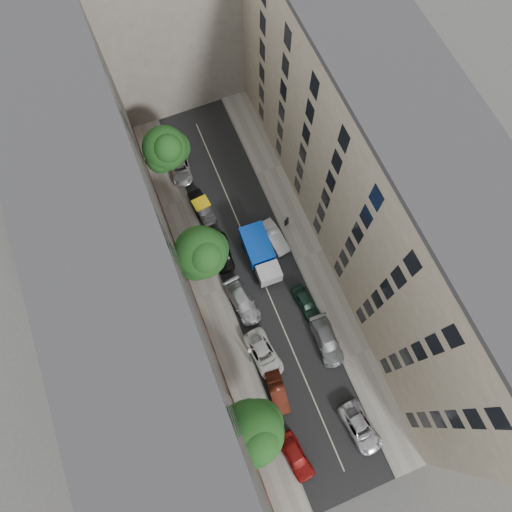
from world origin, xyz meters
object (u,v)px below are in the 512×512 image
car_right_1 (327,341)px  lamp_post (250,355)px  car_left_6 (180,167)px  tree_near (253,434)px  tarp_truck (260,254)px  pedestrian (287,221)px  car_left_5 (202,208)px  car_right_3 (274,237)px  car_left_1 (278,392)px  car_left_3 (243,302)px  car_left_0 (296,456)px  tree_far (166,150)px  car_right_2 (306,303)px  car_left_4 (223,253)px  car_right_0 (360,428)px  car_left_2 (263,354)px  tree_mid (202,254)px

car_right_1 → lamp_post: size_ratio=0.74×
car_left_6 → tree_near: (-2.70, -28.39, 5.01)m
tarp_truck → tree_near: bearing=-112.3°
pedestrian → car_left_5: bearing=-55.6°
car_right_3 → car_left_1: bearing=-120.5°
lamp_post → car_left_3: bearing=75.8°
tarp_truck → tree_near: size_ratio=0.73×
car_left_0 → tree_near: bearing=122.6°
tree_far → pedestrian: tree_far is taller
car_right_1 → car_right_2: car_right_1 is taller
tarp_truck → car_left_4: bearing=153.1°
tree_far → car_right_0: bearing=-76.7°
car_left_2 → car_left_4: size_ratio=1.15×
car_left_5 → tree_near: tree_near is taller
car_left_3 → tree_mid: 6.70m
tree_mid → car_left_3: bearing=-65.0°
car_left_3 → car_left_5: car_left_3 is taller
car_left_5 → tree_near: bearing=-105.1°
tree_far → pedestrian: (9.11, -9.85, -4.57)m
car_left_6 → lamp_post: (-0.60, -22.35, 3.68)m
car_left_3 → tree_mid: tree_mid is taller
car_left_5 → tarp_truck: bearing=-71.0°
car_left_1 → tree_near: tree_near is taller
car_left_5 → car_left_6: 5.63m
car_left_4 → car_right_2: 9.87m
tarp_truck → car_left_6: (-4.20, 13.08, -0.89)m
tarp_truck → car_left_3: bearing=-130.4°
car_left_5 → tree_far: 7.08m
tree_near → tree_mid: tree_near is taller
car_left_2 → car_right_2: 6.54m
car_right_0 → car_right_1: size_ratio=0.96×
car_left_4 → tree_far: tree_far is taller
car_left_0 → car_right_0: car_left_0 is taller
lamp_post → car_left_1: bearing=-70.8°
car_right_3 → tree_near: bearing=-127.2°
tree_far → car_left_2: bearing=-85.5°
car_right_0 → tree_mid: bearing=104.8°
car_right_0 → car_right_2: 12.40m
car_left_3 → car_right_0: size_ratio=1.03×
tarp_truck → tree_far: (-5.10, 12.37, 4.07)m
car_left_3 → car_right_1: 8.97m
tree_near → car_left_5: bearing=81.9°
car_left_0 → car_right_2: 14.02m
tarp_truck → car_right_2: (2.39, -6.12, -0.89)m
car_left_0 → tree_near: tree_near is taller
car_right_3 → car_left_6: bearing=110.1°
car_left_4 → tree_mid: size_ratio=0.55×
car_right_2 → car_right_3: bearing=85.9°
car_left_6 → car_right_0: car_right_0 is taller
car_left_1 → car_left_5: 20.40m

